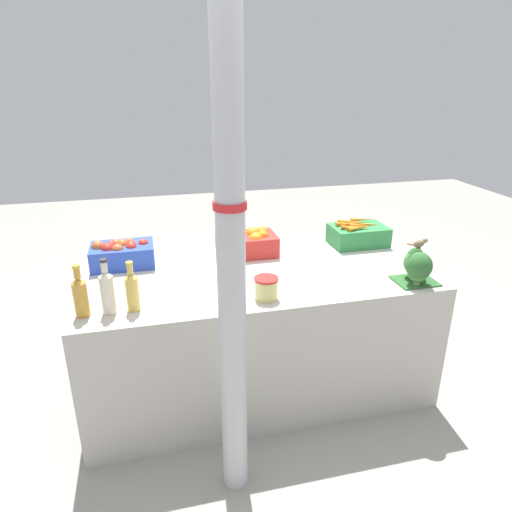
# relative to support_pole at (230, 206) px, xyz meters

# --- Properties ---
(ground_plane) EXTENTS (10.00, 10.00, 0.00)m
(ground_plane) POSITION_rel_support_pole_xyz_m (0.27, 0.69, -1.35)
(ground_plane) COLOR gray
(market_table) EXTENTS (1.94, 0.92, 0.76)m
(market_table) POSITION_rel_support_pole_xyz_m (0.27, 0.69, -0.97)
(market_table) COLOR #B7B2A8
(market_table) RESTS_ON ground_plane
(support_pole) EXTENTS (0.13, 0.13, 2.69)m
(support_pole) POSITION_rel_support_pole_xyz_m (0.00, 0.00, 0.00)
(support_pole) COLOR #B7BABF
(support_pole) RESTS_ON ground_plane
(apple_crate) EXTENTS (0.36, 0.24, 0.16)m
(apple_crate) POSITION_rel_support_pole_xyz_m (-0.46, 0.98, -0.51)
(apple_crate) COLOR #2847B7
(apple_crate) RESTS_ON market_table
(orange_crate) EXTENTS (0.36, 0.24, 0.16)m
(orange_crate) POSITION_rel_support_pole_xyz_m (0.28, 0.99, -0.51)
(orange_crate) COLOR red
(orange_crate) RESTS_ON market_table
(carrot_crate) EXTENTS (0.36, 0.24, 0.16)m
(carrot_crate) POSITION_rel_support_pole_xyz_m (1.02, 0.98, -0.52)
(carrot_crate) COLOR #2D8442
(carrot_crate) RESTS_ON market_table
(broccoli_pile) EXTENTS (0.22, 0.21, 0.19)m
(broccoli_pile) POSITION_rel_support_pole_xyz_m (1.07, 0.36, -0.49)
(broccoli_pile) COLOR #2D602D
(broccoli_pile) RESTS_ON market_table
(juice_bottle_amber) EXTENTS (0.07, 0.07, 0.25)m
(juice_bottle_amber) POSITION_rel_support_pole_xyz_m (-0.63, 0.40, -0.49)
(juice_bottle_amber) COLOR gold
(juice_bottle_amber) RESTS_ON market_table
(juice_bottle_cloudy) EXTENTS (0.06, 0.06, 0.27)m
(juice_bottle_cloudy) POSITION_rel_support_pole_xyz_m (-0.51, 0.40, -0.48)
(juice_bottle_cloudy) COLOR beige
(juice_bottle_cloudy) RESTS_ON market_table
(juice_bottle_golden) EXTENTS (0.06, 0.06, 0.25)m
(juice_bottle_golden) POSITION_rel_support_pole_xyz_m (-0.40, 0.40, -0.49)
(juice_bottle_golden) COLOR gold
(juice_bottle_golden) RESTS_ON market_table
(pickle_jar) EXTENTS (0.12, 0.12, 0.11)m
(pickle_jar) POSITION_rel_support_pole_xyz_m (0.24, 0.37, -0.53)
(pickle_jar) COLOR #D1CC75
(pickle_jar) RESTS_ON market_table
(sparrow_bird) EXTENTS (0.14, 0.05, 0.05)m
(sparrow_bird) POSITION_rel_support_pole_xyz_m (1.08, 0.39, -0.38)
(sparrow_bird) COLOR #4C3D2D
(sparrow_bird) RESTS_ON broccoli_pile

